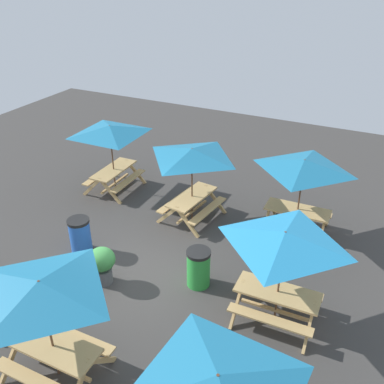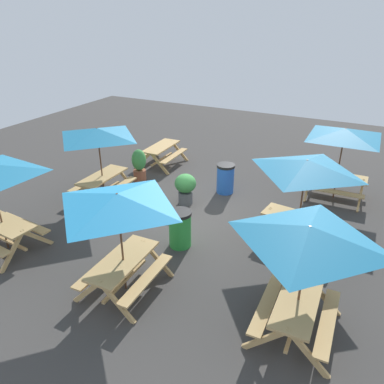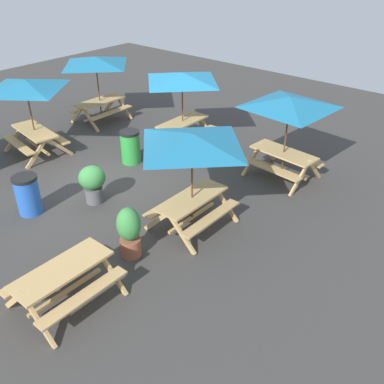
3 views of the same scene
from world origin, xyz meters
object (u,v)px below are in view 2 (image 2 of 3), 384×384
object	(u,v)px
potted_plant_1	(139,164)
trash_bin_green	(180,229)
picnic_table_1	(306,172)
picnic_table_3	(118,208)
picnic_table_6	(308,242)
picnic_table_0	(344,138)
picnic_table_4	(161,151)
trash_bin_blue	(225,178)
picnic_table_2	(98,138)
potted_plant_0	(185,187)

from	to	relation	value
potted_plant_1	trash_bin_green	bearing A→B (deg)	-132.77
picnic_table_1	picnic_table_3	xyz separation A→B (m)	(-3.45, 2.91, 0.00)
picnic_table_6	trash_bin_green	bearing A→B (deg)	63.35
picnic_table_0	picnic_table_4	bearing A→B (deg)	-0.63
picnic_table_3	potted_plant_1	distance (m)	5.92
trash_bin_blue	picnic_table_0	bearing A→B (deg)	-70.08
trash_bin_green	trash_bin_blue	world-z (taller)	same
picnic_table_4	potted_plant_1	size ratio (longest dim) A/B	1.58
trash_bin_blue	picnic_table_3	bearing A→B (deg)	178.64
picnic_table_3	picnic_table_6	world-z (taller)	same
potted_plant_1	picnic_table_0	bearing A→B (deg)	-75.34
picnic_table_0	trash_bin_blue	xyz separation A→B (m)	(-1.19, 3.29, -1.49)
picnic_table_2	picnic_table_1	bearing A→B (deg)	-89.19
trash_bin_green	picnic_table_4	bearing A→B (deg)	35.43
picnic_table_2	potted_plant_0	distance (m)	3.01
picnic_table_0	picnic_table_3	size ratio (longest dim) A/B	1.21
picnic_table_0	potted_plant_1	bearing A→B (deg)	14.09
trash_bin_green	potted_plant_0	size ratio (longest dim) A/B	1.00
picnic_table_2	trash_bin_blue	distance (m)	4.22
picnic_table_2	trash_bin_green	distance (m)	4.02
trash_bin_green	potted_plant_1	distance (m)	4.36
picnic_table_6	potted_plant_0	size ratio (longest dim) A/B	2.39
picnic_table_2	picnic_table_6	distance (m)	7.35
picnic_table_0	trash_bin_green	bearing A→B (deg)	55.20
picnic_table_4	picnic_table_6	bearing A→B (deg)	-133.93
picnic_table_4	picnic_table_6	distance (m)	9.13
trash_bin_blue	picnic_table_4	bearing A→B (deg)	69.11
picnic_table_1	picnic_table_4	size ratio (longest dim) A/B	1.29
potted_plant_0	trash_bin_green	bearing A→B (deg)	-155.95
picnic_table_1	picnic_table_0	bearing A→B (deg)	-91.48
picnic_table_1	potted_plant_1	bearing A→B (deg)	-6.90
trash_bin_green	potted_plant_0	bearing A→B (deg)	24.05
picnic_table_0	trash_bin_green	world-z (taller)	picnic_table_0
picnic_table_1	picnic_table_4	distance (m)	6.87
picnic_table_1	trash_bin_blue	xyz separation A→B (m)	(1.98, 2.78, -1.49)
trash_bin_green	trash_bin_blue	xyz separation A→B (m)	(3.43, 0.15, 0.00)
picnic_table_6	trash_bin_green	size ratio (longest dim) A/B	2.38
picnic_table_3	picnic_table_4	size ratio (longest dim) A/B	1.29
trash_bin_green	potted_plant_1	bearing A→B (deg)	47.23
picnic_table_6	picnic_table_4	bearing A→B (deg)	45.63
picnic_table_4	trash_bin_green	world-z (taller)	trash_bin_green
picnic_table_2	potted_plant_0	size ratio (longest dim) A/B	2.39
picnic_table_0	picnic_table_6	xyz separation A→B (m)	(-6.19, -0.12, 0.00)
picnic_table_3	picnic_table_6	distance (m)	3.57
picnic_table_6	trash_bin_blue	xyz separation A→B (m)	(4.99, 3.41, -1.49)
picnic_table_3	picnic_table_6	size ratio (longest dim) A/B	1.00
picnic_table_1	picnic_table_4	bearing A→B (deg)	-20.59
picnic_table_1	picnic_table_2	xyz separation A→B (m)	(-0.12, 6.12, 0.00)
picnic_table_1	trash_bin_green	bearing A→B (deg)	36.41
picnic_table_1	picnic_table_6	size ratio (longest dim) A/B	1.00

